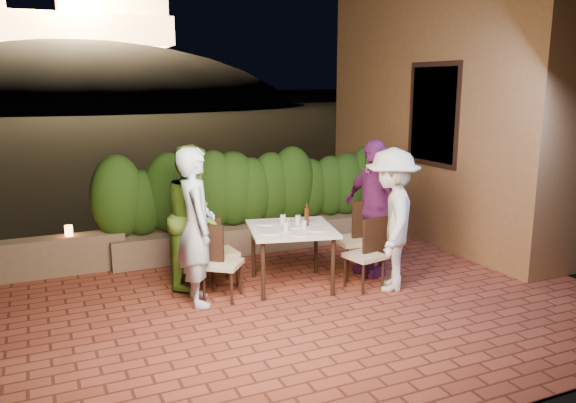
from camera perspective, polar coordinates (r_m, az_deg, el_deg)
ground at (r=6.48m, az=2.27°, el=-10.59°), size 400.00×400.00×0.00m
terrace_floor at (r=6.92m, az=0.39°, el=-9.58°), size 7.00×6.00×0.15m
building_wall at (r=9.67m, az=16.64°, el=11.67°), size 1.60×5.00×5.00m
window_pane at (r=8.80m, az=14.69°, el=8.54°), size 0.08×1.00×1.40m
window_frame at (r=8.79m, az=14.64°, el=8.54°), size 0.06×1.15×1.55m
planter at (r=8.48m, az=-3.46°, el=-3.55°), size 4.20×0.55×0.40m
hedge at (r=8.31m, az=-3.52°, el=1.43°), size 4.00×0.70×1.10m
parapet at (r=7.96m, az=-24.17°, el=-5.27°), size 2.20×0.30×0.50m
hill at (r=65.83m, az=-20.15°, el=5.56°), size 52.00×40.00×22.00m
fortress at (r=66.01m, az=-21.09°, el=18.16°), size 26.00×8.00×8.00m
dining_table at (r=6.91m, az=0.34°, el=-5.64°), size 1.20×1.20×0.75m
plate_nw at (r=6.55m, az=-1.81°, el=-3.16°), size 0.24×0.24×0.01m
plate_sw at (r=6.98m, az=-2.30°, el=-2.21°), size 0.23×0.23×0.01m
plate_ne at (r=6.68m, az=2.87°, el=-2.86°), size 0.23×0.23×0.01m
plate_se at (r=7.09m, az=1.85°, el=-1.99°), size 0.19×0.19×0.01m
plate_centre at (r=6.84m, az=0.58°, el=-2.51°), size 0.24×0.24×0.01m
plate_front at (r=6.47m, az=1.27°, el=-3.34°), size 0.23×0.23×0.01m
glass_nw at (r=6.59m, az=-0.22°, el=-2.57°), size 0.07×0.07×0.12m
glass_sw at (r=6.95m, az=-0.53°, el=-1.83°), size 0.07×0.07×0.12m
glass_ne at (r=6.72m, az=1.64°, el=-2.36°), size 0.06×0.06×0.10m
glass_se at (r=6.92m, az=1.02°, el=-1.88°), size 0.07×0.07×0.12m
beer_bottle at (r=6.86m, az=1.91°, el=-1.32°), size 0.05×0.05×0.28m
bowl at (r=7.04m, az=-0.37°, el=-1.96°), size 0.18×0.18×0.04m
chair_left_front at (r=6.54m, az=-6.69°, el=-6.15°), size 0.57×0.57×0.88m
chair_left_back at (r=6.99m, az=-6.98°, el=-5.04°), size 0.43×0.43×0.86m
chair_right_front at (r=6.90m, az=7.76°, el=-5.33°), size 0.47×0.47×0.85m
chair_right_back at (r=7.31m, az=6.70°, el=-3.76°), size 0.48×0.48×0.99m
diner_blue at (r=6.34m, az=-9.32°, el=-2.53°), size 0.48×0.69×1.79m
diner_green at (r=6.95m, az=-9.53°, el=-1.45°), size 1.01×1.07×1.74m
diner_white at (r=6.82m, az=10.44°, el=-1.84°), size 1.14×1.28×1.72m
diner_purple at (r=7.33m, az=8.65°, el=-0.62°), size 0.59×1.09×1.77m
parapet_lamp at (r=7.88m, az=-21.38°, el=-2.79°), size 0.10×0.10×0.14m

